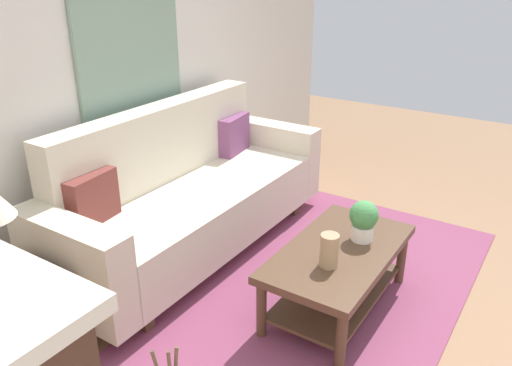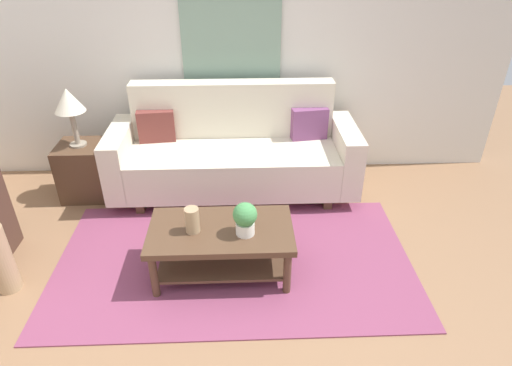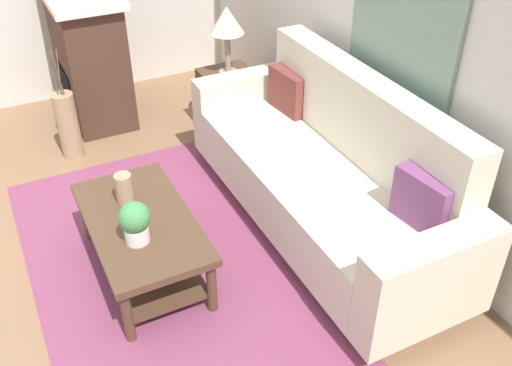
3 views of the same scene
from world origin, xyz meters
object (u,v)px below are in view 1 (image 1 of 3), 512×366
throw_pillow_maroon (92,198)px  side_table (11,324)px  couch (189,196)px  tabletop_vase (329,251)px  potted_plant_tabletop (364,219)px  coffee_table (338,265)px  framed_painting (132,58)px  throw_pillow_plum (234,134)px

throw_pillow_maroon → side_table: 0.86m
couch → tabletop_vase: couch is taller
throw_pillow_maroon → potted_plant_tabletop: (0.86, -1.45, -0.11)m
coffee_table → throw_pillow_maroon: bearing=115.9°
throw_pillow_maroon → framed_painting: 1.11m
throw_pillow_plum → potted_plant_tabletop: (-0.67, -1.45, -0.11)m
side_table → framed_painting: (1.51, 0.50, 1.12)m
couch → throw_pillow_maroon: (-0.77, 0.12, 0.25)m
tabletop_vase → framed_painting: framed_painting is taller
couch → coffee_table: 1.27m
couch → throw_pillow_maroon: couch is taller
couch → potted_plant_tabletop: (0.09, -1.33, 0.14)m
couch → side_table: bearing=-178.7°
couch → throw_pillow_maroon: size_ratio=6.71×
throw_pillow_maroon → potted_plant_tabletop: throw_pillow_maroon is taller
potted_plant_tabletop → framed_painting: 1.98m
coffee_table → couch: bearing=85.7°
tabletop_vase → framed_painting: size_ratio=0.21×
throw_pillow_maroon → side_table: throw_pillow_maroon is taller
couch → side_table: size_ratio=4.31×
tabletop_vase → potted_plant_tabletop: potted_plant_tabletop is taller
throw_pillow_maroon → framed_painting: size_ratio=0.37×
potted_plant_tabletop → side_table: bearing=141.0°
throw_pillow_plum → coffee_table: throw_pillow_plum is taller
tabletop_vase → throw_pillow_plum: bearing=52.9°
tabletop_vase → side_table: tabletop_vase is taller
throw_pillow_plum → potted_plant_tabletop: 1.61m
throw_pillow_plum → side_table: throw_pillow_plum is taller
throw_pillow_maroon → potted_plant_tabletop: bearing=-59.5°
potted_plant_tabletop → framed_painting: framed_painting is taller
throw_pillow_plum → coffee_table: bearing=-121.8°
framed_painting → throw_pillow_plum: bearing=-24.0°
coffee_table → side_table: bearing=139.0°
tabletop_vase → framed_painting: 1.98m
couch → potted_plant_tabletop: couch is taller
throw_pillow_maroon → throw_pillow_plum: size_ratio=1.00×
coffee_table → tabletop_vase: tabletop_vase is taller
couch → throw_pillow_plum: couch is taller
throw_pillow_maroon → throw_pillow_plum: same height
throw_pillow_plum → couch: bearing=-170.8°
throw_pillow_maroon → throw_pillow_plum: 1.53m
couch → tabletop_vase: (-0.30, -1.29, 0.10)m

